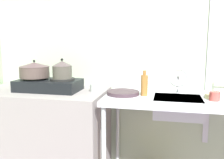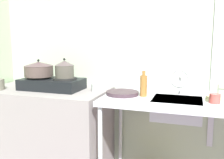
# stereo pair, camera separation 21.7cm
# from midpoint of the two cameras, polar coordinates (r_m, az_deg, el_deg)

# --- Properties ---
(wall_metal_strip) EXTENTS (0.05, 0.01, 2.01)m
(wall_metal_strip) POSITION_cam_midpoint_polar(r_m,az_deg,el_deg) (2.41, 25.25, 8.83)
(wall_metal_strip) COLOR silver
(counter_concrete) EXTENTS (1.19, 0.66, 0.89)m
(counter_concrete) POSITION_cam_midpoint_polar(r_m,az_deg,el_deg) (2.58, -12.14, -11.87)
(counter_concrete) COLOR gray
(counter_concrete) RESTS_ON ground
(counter_sink) EXTENTS (1.39, 0.66, 0.89)m
(counter_sink) POSITION_cam_midpoint_polar(r_m,az_deg,el_deg) (2.14, 19.96, -5.98)
(counter_sink) COLOR silver
(counter_sink) RESTS_ON ground
(stove) EXTENTS (0.58, 0.32, 0.12)m
(stove) POSITION_cam_midpoint_polar(r_m,az_deg,el_deg) (2.41, -11.12, -0.94)
(stove) COLOR black
(stove) RESTS_ON counter_concrete
(pot_on_left_burner) EXTENTS (0.28, 0.28, 0.17)m
(pot_on_left_burner) POSITION_cam_midpoint_polar(r_m,az_deg,el_deg) (2.47, -14.05, 2.35)
(pot_on_left_burner) COLOR #4C3E3B
(pot_on_left_burner) RESTS_ON stove
(pot_on_right_burner) EXTENTS (0.18, 0.18, 0.18)m
(pot_on_right_burner) POSITION_cam_midpoint_polar(r_m,az_deg,el_deg) (2.33, -8.23, 2.38)
(pot_on_right_burner) COLOR #47443D
(pot_on_right_burner) RESTS_ON stove
(percolator) EXTENTS (0.10, 0.10, 0.15)m
(percolator) POSITION_cam_midpoint_polar(r_m,az_deg,el_deg) (2.29, -0.84, -0.88)
(percolator) COLOR silver
(percolator) RESTS_ON counter_concrete
(sink_basin) EXTENTS (0.39, 0.32, 0.16)m
(sink_basin) POSITION_cam_midpoint_polar(r_m,az_deg,el_deg) (2.11, 17.55, -6.41)
(sink_basin) COLOR silver
(sink_basin) RESTS_ON counter_sink
(faucet) EXTENTS (0.16, 0.09, 0.23)m
(faucet) POSITION_cam_midpoint_polar(r_m,az_deg,el_deg) (2.19, 17.99, 0.03)
(faucet) COLOR silver
(faucet) RESTS_ON counter_sink
(frying_pan) EXTENTS (0.28, 0.28, 0.03)m
(frying_pan) POSITION_cam_midpoint_polar(r_m,az_deg,el_deg) (2.15, 5.31, -3.14)
(frying_pan) COLOR #3B2B34
(frying_pan) RESTS_ON counter_sink
(cup_by_rack) EXTENTS (0.08, 0.08, 0.07)m
(cup_by_rack) POSITION_cam_midpoint_polar(r_m,az_deg,el_deg) (2.05, 25.37, -3.98)
(cup_by_rack) COLOR #B24843
(cup_by_rack) RESTS_ON counter_sink
(small_bowl_on_drainboard) EXTENTS (0.12, 0.12, 0.04)m
(small_bowl_on_drainboard) POSITION_cam_midpoint_polar(r_m,az_deg,el_deg) (2.14, 24.96, -3.92)
(small_bowl_on_drainboard) COLOR beige
(small_bowl_on_drainboard) RESTS_ON counter_sink
(bottle_by_sink) EXTENTS (0.06, 0.06, 0.21)m
(bottle_by_sink) POSITION_cam_midpoint_polar(r_m,az_deg,el_deg) (2.10, 10.20, -1.38)
(bottle_by_sink) COLOR #95602C
(bottle_by_sink) RESTS_ON counter_sink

